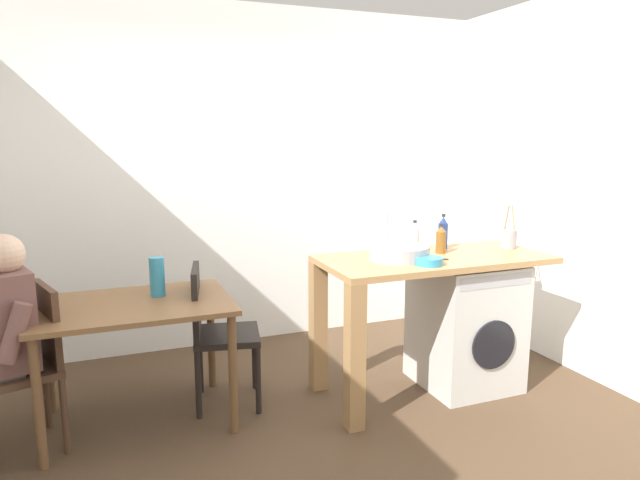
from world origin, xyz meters
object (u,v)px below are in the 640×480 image
object	(u,v)px
chair_opposite	(215,328)
bottle_tall_green	(415,237)
chair_person_seat	(30,359)
bottle_squat_brown	(441,240)
mixing_bowl	(429,261)
washing_machine	(465,324)
dining_table	(134,319)
utensil_crock	(509,238)
vase	(157,277)
bottle_clear_small	(443,233)

from	to	relation	value
chair_opposite	bottle_tall_green	xyz separation A→B (m)	(1.37, -0.09, 0.50)
chair_person_seat	bottle_squat_brown	world-z (taller)	bottle_squat_brown
chair_opposite	mixing_bowl	bearing A→B (deg)	78.26
washing_machine	dining_table	bearing A→B (deg)	173.09
washing_machine	utensil_crock	distance (m)	0.67
mixing_bowl	vase	xyz separation A→B (m)	(-1.54, 0.56, -0.09)
bottle_tall_green	bottle_clear_small	world-z (taller)	bottle_clear_small
chair_opposite	bottle_squat_brown	size ratio (longest dim) A/B	4.47
bottle_clear_small	vase	distance (m)	1.92
utensil_crock	mixing_bowl	bearing A→B (deg)	-162.68
washing_machine	bottle_tall_green	size ratio (longest dim) A/B	4.19
washing_machine	bottle_clear_small	xyz separation A→B (m)	(-0.07, 0.20, 0.60)
bottle_tall_green	mixing_bowl	xyz separation A→B (m)	(-0.16, -0.43, -0.07)
utensil_crock	washing_machine	bearing A→B (deg)	-171.90
chair_opposite	vase	bearing A→B (deg)	-84.68
bottle_clear_small	utensil_crock	xyz separation A→B (m)	(0.44, -0.15, -0.04)
chair_opposite	utensil_crock	distance (m)	2.09
bottle_squat_brown	utensil_crock	size ratio (longest dim) A/B	0.67
dining_table	chair_person_seat	xyz separation A→B (m)	(-0.55, -0.08, -0.14)
chair_person_seat	utensil_crock	bearing A→B (deg)	-110.55
bottle_clear_small	vase	size ratio (longest dim) A/B	1.02
chair_person_seat	chair_opposite	xyz separation A→B (m)	(1.03, 0.14, 0.00)
bottle_tall_green	dining_table	bearing A→B (deg)	179.25
chair_opposite	vase	world-z (taller)	vase
chair_opposite	mixing_bowl	distance (m)	1.39
dining_table	bottle_tall_green	bearing A→B (deg)	-0.75
bottle_clear_small	vase	xyz separation A→B (m)	(-1.90, 0.15, -0.17)
washing_machine	bottle_squat_brown	xyz separation A→B (m)	(-0.17, 0.08, 0.58)
vase	bottle_tall_green	bearing A→B (deg)	-4.19
chair_opposite	bottle_tall_green	size ratio (longest dim) A/B	4.39
washing_machine	bottle_clear_small	distance (m)	0.64
bottle_squat_brown	bottle_clear_small	world-z (taller)	bottle_clear_small
bottle_squat_brown	bottle_clear_small	size ratio (longest dim) A/B	0.83
vase	chair_person_seat	bearing A→B (deg)	-165.81
bottle_squat_brown	mixing_bowl	bearing A→B (deg)	-133.98
vase	utensil_crock	bearing A→B (deg)	-7.43
utensil_crock	vase	bearing A→B (deg)	172.57
chair_person_seat	bottle_squat_brown	xyz separation A→B (m)	(2.50, -0.11, 0.50)
dining_table	bottle_clear_small	distance (m)	2.09
chair_person_seat	bottle_tall_green	size ratio (longest dim) A/B	4.39
bottle_squat_brown	vase	bearing A→B (deg)	171.10
chair_opposite	utensil_crock	bearing A→B (deg)	93.83
bottle_clear_small	utensil_crock	bearing A→B (deg)	-19.08
bottle_squat_brown	washing_machine	bearing A→B (deg)	-23.78
dining_table	washing_machine	bearing A→B (deg)	-6.91
chair_person_seat	washing_machine	distance (m)	2.68
mixing_bowl	vase	size ratio (longest dim) A/B	0.73
chair_person_seat	vase	size ratio (longest dim) A/B	3.79
washing_machine	mixing_bowl	size ratio (longest dim) A/B	4.95
bottle_clear_small	mixing_bowl	xyz separation A→B (m)	(-0.36, -0.40, -0.08)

